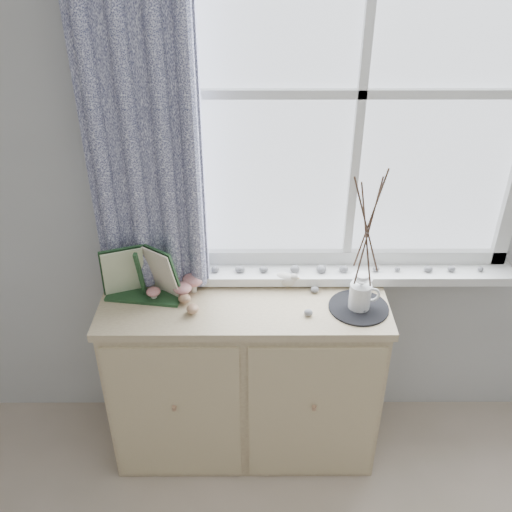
# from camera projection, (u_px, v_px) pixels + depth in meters

# --- Properties ---
(sideboard) EXTENTS (1.20, 0.45, 0.85)m
(sideboard) POSITION_uv_depth(u_px,v_px,m) (245.00, 376.00, 2.60)
(sideboard) COLOR beige
(sideboard) RESTS_ON ground
(botanical_book) EXTENTS (0.38, 0.18, 0.25)m
(botanical_book) POSITION_uv_depth(u_px,v_px,m) (140.00, 277.00, 2.30)
(botanical_book) COLOR #1D3E21
(botanical_book) RESTS_ON sideboard
(toadstool_cluster) EXTENTS (0.24, 0.17, 0.11)m
(toadstool_cluster) POSITION_uv_depth(u_px,v_px,m) (176.00, 280.00, 2.40)
(toadstool_cluster) COLOR white
(toadstool_cluster) RESTS_ON sideboard
(wooden_eggs) EXTENTS (0.09, 0.11, 0.06)m
(wooden_eggs) POSITION_uv_depth(u_px,v_px,m) (189.00, 304.00, 2.32)
(wooden_eggs) COLOR tan
(wooden_eggs) RESTS_ON sideboard
(songbird_figurine) EXTENTS (0.15, 0.11, 0.07)m
(songbird_figurine) POSITION_uv_depth(u_px,v_px,m) (285.00, 279.00, 2.45)
(songbird_figurine) COLOR white
(songbird_figurine) RESTS_ON sideboard
(crocheted_doily) EXTENTS (0.25, 0.25, 0.01)m
(crocheted_doily) POSITION_uv_depth(u_px,v_px,m) (359.00, 307.00, 2.33)
(crocheted_doily) COLOR black
(crocheted_doily) RESTS_ON sideboard
(twig_pitcher) EXTENTS (0.25, 0.25, 0.67)m
(twig_pitcher) POSITION_uv_depth(u_px,v_px,m) (368.00, 226.00, 2.13)
(twig_pitcher) COLOR white
(twig_pitcher) RESTS_ON crocheted_doily
(sideboard_pebbles) EXTENTS (0.26, 0.19, 0.03)m
(sideboard_pebbles) POSITION_uv_depth(u_px,v_px,m) (328.00, 304.00, 2.34)
(sideboard_pebbles) COLOR gray
(sideboard_pebbles) RESTS_ON sideboard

